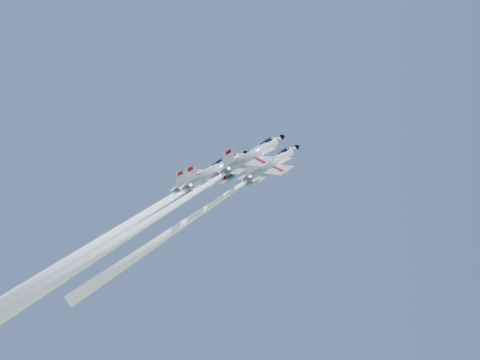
% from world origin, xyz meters
% --- Properties ---
extents(jet_lead, '(23.07, 34.22, 35.17)m').
position_xyz_m(jet_lead, '(-3.65, -5.75, 73.56)').
color(jet_lead, silver).
extents(jet_left, '(28.41, 43.67, 45.71)m').
position_xyz_m(jet_left, '(-20.40, -10.57, 67.81)').
color(jet_left, silver).
extents(jet_right, '(25.42, 38.32, 39.73)m').
position_xyz_m(jet_right, '(-7.40, -16.54, 71.42)').
color(jet_right, silver).
extents(jet_slot, '(23.10, 34.55, 35.67)m').
position_xyz_m(jet_slot, '(-12.21, -16.44, 69.88)').
color(jet_slot, silver).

